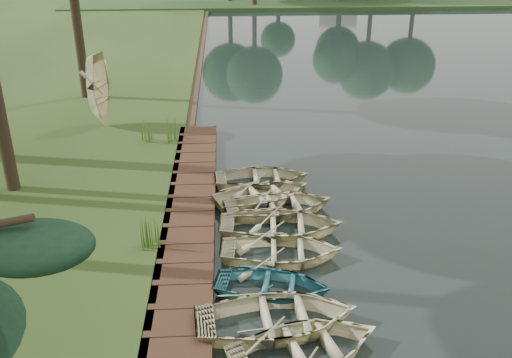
{
  "coord_description": "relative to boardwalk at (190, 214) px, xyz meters",
  "views": [
    {
      "loc": [
        -0.4,
        -16.33,
        8.91
      ],
      "look_at": [
        0.54,
        0.1,
        1.29
      ],
      "focal_mm": 40.0,
      "sensor_mm": 36.0,
      "label": 1
    }
  ],
  "objects": [
    {
      "name": "ground",
      "position": [
        1.6,
        0.0,
        -0.15
      ],
      "size": [
        300.0,
        300.0,
        0.0
      ],
      "primitive_type": "plane",
      "color": "#3D2F1D"
    },
    {
      "name": "boardwalk",
      "position": [
        0.0,
        0.0,
        0.0
      ],
      "size": [
        1.6,
        16.0,
        0.3
      ],
      "primitive_type": "cube",
      "color": "#3C2517",
      "rests_on": "ground"
    },
    {
      "name": "peninsula",
      "position": [
        9.6,
        50.0,
        0.08
      ],
      "size": [
        50.0,
        14.0,
        0.45
      ],
      "primitive_type": "cube",
      "color": "#26431E",
      "rests_on": "ground"
    },
    {
      "name": "rowboat_0",
      "position": [
        2.86,
        -6.66,
        0.26
      ],
      "size": [
        4.04,
        3.36,
        0.72
      ],
      "primitive_type": "imported",
      "rotation": [
        0.0,
        0.0,
        1.85
      ],
      "color": "beige",
      "rests_on": "water"
    },
    {
      "name": "rowboat_1",
      "position": [
        2.31,
        -5.65,
        0.3
      ],
      "size": [
        4.07,
        3.08,
        0.8
      ],
      "primitive_type": "imported",
      "rotation": [
        0.0,
        0.0,
        1.66
      ],
      "color": "beige",
      "rests_on": "water"
    },
    {
      "name": "rowboat_2",
      "position": [
        2.32,
        -4.28,
        0.21
      ],
      "size": [
        3.37,
        2.71,
        0.62
      ],
      "primitive_type": "imported",
      "rotation": [
        0.0,
        0.0,
        1.36
      ],
      "color": "teal",
      "rests_on": "water"
    },
    {
      "name": "rowboat_3",
      "position": [
        2.7,
        -2.65,
        0.26
      ],
      "size": [
        3.62,
        2.71,
        0.71
      ],
      "primitive_type": "imported",
      "rotation": [
        0.0,
        0.0,
        1.5
      ],
      "color": "beige",
      "rests_on": "water"
    },
    {
      "name": "rowboat_4",
      "position": [
        2.83,
        -1.25,
        0.29
      ],
      "size": [
        3.93,
        2.92,
        0.78
      ],
      "primitive_type": "imported",
      "rotation": [
        0.0,
        0.0,
        1.51
      ],
      "color": "beige",
      "rests_on": "water"
    },
    {
      "name": "rowboat_5",
      "position": [
        2.89,
        0.06,
        0.27
      ],
      "size": [
        3.94,
        3.1,
        0.74
      ],
      "primitive_type": "imported",
      "rotation": [
        0.0,
        0.0,
        1.73
      ],
      "color": "beige",
      "rests_on": "water"
    },
    {
      "name": "rowboat_6",
      "position": [
        2.45,
        0.95,
        0.26
      ],
      "size": [
        4.1,
        3.53,
        0.71
      ],
      "primitive_type": "imported",
      "rotation": [
        0.0,
        0.0,
        1.94
      ],
      "color": "beige",
      "rests_on": "water"
    },
    {
      "name": "rowboat_7",
      "position": [
        2.48,
        2.31,
        0.25
      ],
      "size": [
        3.53,
        2.61,
        0.71
      ],
      "primitive_type": "imported",
      "rotation": [
        0.0,
        0.0,
        1.62
      ],
      "color": "beige",
      "rests_on": "water"
    },
    {
      "name": "stored_rowboat",
      "position": [
        -4.26,
        8.39,
        0.49
      ],
      "size": [
        3.77,
        3.11,
        0.68
      ],
      "primitive_type": "imported",
      "rotation": [
        3.14,
        0.0,
        1.31
      ],
      "color": "beige",
      "rests_on": "bank"
    },
    {
      "name": "reeds_0",
      "position": [
        -1.0,
        -2.09,
        0.6
      ],
      "size": [
        0.6,
        0.6,
        0.89
      ],
      "primitive_type": "cone",
      "color": "#3F661E",
      "rests_on": "bank"
    },
    {
      "name": "reeds_1",
      "position": [
        -1.0,
        -2.19,
        0.67
      ],
      "size": [
        0.6,
        0.6,
        1.03
      ],
      "primitive_type": "cone",
      "color": "#3F661E",
      "rests_on": "bank"
    },
    {
      "name": "reeds_2",
      "position": [
        -2.1,
        6.31,
        0.63
      ],
      "size": [
        0.6,
        0.6,
        0.96
      ],
      "primitive_type": "cone",
      "color": "#3F661E",
      "rests_on": "bank"
    },
    {
      "name": "reeds_3",
      "position": [
        -1.0,
        6.22,
        0.7
      ],
      "size": [
        0.6,
        0.6,
        1.1
      ],
      "primitive_type": "cone",
      "color": "#3F661E",
      "rests_on": "bank"
    }
  ]
}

